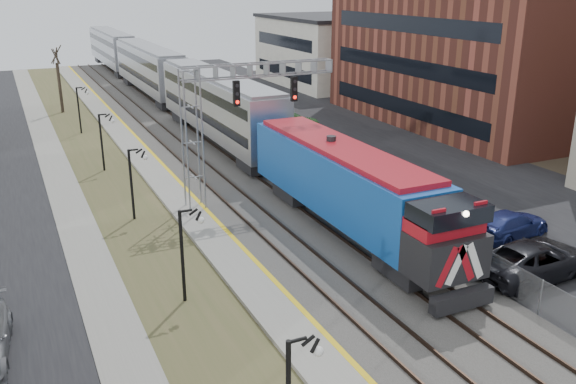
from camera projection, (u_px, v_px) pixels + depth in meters
sidewalk at (64, 189)px, 38.30m from camera, size 2.00×120.00×0.08m
grass_median at (112, 183)px, 39.50m from camera, size 4.00×120.00×0.06m
platform at (158, 176)px, 40.68m from camera, size 2.00×120.00×0.24m
ballast_bed at (229, 167)px, 42.68m from camera, size 8.00×120.00×0.20m
parking_lot at (374, 149)px, 47.51m from camera, size 16.00×120.00×0.04m
platform_edge at (171, 172)px, 40.99m from camera, size 0.24×120.00×0.01m
track_near at (201, 168)px, 41.82m from camera, size 1.58×120.00×0.15m
track_far at (248, 162)px, 43.22m from camera, size 1.58×120.00×0.15m
train at (168, 81)px, 60.98m from camera, size 3.00×85.85×5.33m
signal_gantry at (221, 111)px, 33.77m from camera, size 9.00×1.07×8.15m
lampposts at (180, 255)px, 24.55m from camera, size 0.14×62.14×4.00m
fence at (283, 151)px, 44.13m from camera, size 0.04×120.00×1.60m
buildings_east at (555, 63)px, 47.77m from camera, size 16.00×76.00×15.00m
car_lot_c at (534, 260)px, 26.75m from camera, size 6.09×3.09×1.65m
car_lot_d at (510, 225)px, 30.93m from camera, size 5.09×2.83×1.40m
car_lot_e at (349, 153)px, 43.88m from camera, size 4.39×1.98×1.46m
car_lot_f at (291, 123)px, 52.51m from camera, size 5.27×3.59×1.64m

